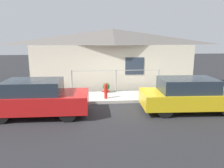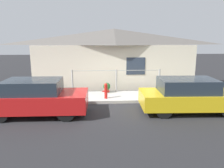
# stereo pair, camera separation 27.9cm
# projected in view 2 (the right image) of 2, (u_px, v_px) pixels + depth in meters

# --- Properties ---
(ground_plane) EXTENTS (60.00, 60.00, 0.00)m
(ground_plane) POSITION_uv_depth(u_px,v_px,m) (119.00, 104.00, 10.46)
(ground_plane) COLOR #262628
(sidewalk) EXTENTS (24.00, 1.92, 0.14)m
(sidewalk) POSITION_uv_depth(u_px,v_px,m) (118.00, 97.00, 11.38)
(sidewalk) COLOR #B2AFA8
(sidewalk) RESTS_ON ground_plane
(house) EXTENTS (9.98, 2.23, 3.62)m
(house) POSITION_uv_depth(u_px,v_px,m) (114.00, 41.00, 13.27)
(house) COLOR beige
(house) RESTS_ON ground_plane
(fence) EXTENTS (4.90, 0.10, 1.24)m
(fence) POSITION_uv_depth(u_px,v_px,m) (116.00, 80.00, 12.01)
(fence) COLOR #999993
(fence) RESTS_ON sidewalk
(car_left) EXTENTS (3.98, 1.76, 1.47)m
(car_left) POSITION_uv_depth(u_px,v_px,m) (37.00, 98.00, 8.78)
(car_left) COLOR red
(car_left) RESTS_ON ground_plane
(car_right) EXTENTS (4.21, 1.86, 1.44)m
(car_right) POSITION_uv_depth(u_px,v_px,m) (189.00, 95.00, 9.18)
(car_right) COLOR gold
(car_right) RESTS_ON ground_plane
(fire_hydrant) EXTENTS (0.36, 0.16, 0.77)m
(fire_hydrant) POSITION_uv_depth(u_px,v_px,m) (106.00, 90.00, 10.76)
(fire_hydrant) COLOR red
(fire_hydrant) RESTS_ON sidewalk
(potted_plant_near_hydrant) EXTENTS (0.39, 0.39, 0.54)m
(potted_plant_near_hydrant) POSITION_uv_depth(u_px,v_px,m) (107.00, 87.00, 11.90)
(potted_plant_near_hydrant) COLOR brown
(potted_plant_near_hydrant) RESTS_ON sidewalk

